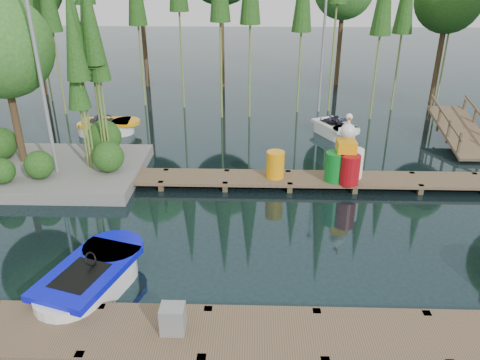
{
  "coord_description": "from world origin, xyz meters",
  "views": [
    {
      "loc": [
        0.86,
        -11.19,
        6.51
      ],
      "look_at": [
        0.5,
        0.5,
        1.1
      ],
      "focal_mm": 35.0,
      "sensor_mm": 36.0,
      "label": 1
    }
  ],
  "objects_px": {
    "yellow_barrel": "(275,165)",
    "drum_cluster": "(346,161)",
    "utility_cabinet": "(173,319)",
    "boat_blue": "(91,281)",
    "boat_yellow_far": "(107,127)",
    "island": "(27,80)"
  },
  "relations": [
    {
      "from": "yellow_barrel",
      "to": "drum_cluster",
      "type": "distance_m",
      "value": 2.2
    },
    {
      "from": "utility_cabinet",
      "to": "drum_cluster",
      "type": "xyz_separation_m",
      "value": [
        4.34,
        6.84,
        0.36
      ]
    },
    {
      "from": "utility_cabinet",
      "to": "yellow_barrel",
      "type": "height_order",
      "value": "yellow_barrel"
    },
    {
      "from": "yellow_barrel",
      "to": "drum_cluster",
      "type": "height_order",
      "value": "drum_cluster"
    },
    {
      "from": "yellow_barrel",
      "to": "drum_cluster",
      "type": "xyz_separation_m",
      "value": [
        2.19,
        -0.16,
        0.2
      ]
    },
    {
      "from": "boat_blue",
      "to": "boat_yellow_far",
      "type": "relative_size",
      "value": 1.21
    },
    {
      "from": "island",
      "to": "boat_yellow_far",
      "type": "xyz_separation_m",
      "value": [
        0.97,
        4.14,
        -2.91
      ]
    },
    {
      "from": "boat_yellow_far",
      "to": "utility_cabinet",
      "type": "distance_m",
      "value": 12.84
    },
    {
      "from": "utility_cabinet",
      "to": "boat_blue",
      "type": "bearing_deg",
      "value": 144.39
    },
    {
      "from": "drum_cluster",
      "to": "boat_yellow_far",
      "type": "bearing_deg",
      "value": 150.74
    },
    {
      "from": "island",
      "to": "yellow_barrel",
      "type": "height_order",
      "value": "island"
    },
    {
      "from": "boat_yellow_far",
      "to": "utility_cabinet",
      "type": "bearing_deg",
      "value": -53.87
    },
    {
      "from": "island",
      "to": "boat_yellow_far",
      "type": "height_order",
      "value": "island"
    },
    {
      "from": "island",
      "to": "boat_yellow_far",
      "type": "relative_size",
      "value": 2.49
    },
    {
      "from": "boat_yellow_far",
      "to": "island",
      "type": "bearing_deg",
      "value": -88.79
    },
    {
      "from": "boat_yellow_far",
      "to": "drum_cluster",
      "type": "bearing_deg",
      "value": -14.8
    },
    {
      "from": "island",
      "to": "yellow_barrel",
      "type": "distance_m",
      "value": 8.27
    },
    {
      "from": "boat_yellow_far",
      "to": "yellow_barrel",
      "type": "bearing_deg",
      "value": -21.12
    },
    {
      "from": "boat_blue",
      "to": "utility_cabinet",
      "type": "xyz_separation_m",
      "value": [
        2.04,
        -1.46,
        0.28
      ]
    },
    {
      "from": "boat_blue",
      "to": "yellow_barrel",
      "type": "bearing_deg",
      "value": 70.38
    },
    {
      "from": "boat_blue",
      "to": "boat_yellow_far",
      "type": "height_order",
      "value": "boat_yellow_far"
    },
    {
      "from": "yellow_barrel",
      "to": "drum_cluster",
      "type": "bearing_deg",
      "value": -4.12
    }
  ]
}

